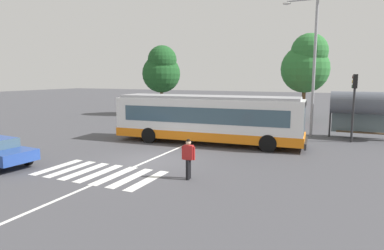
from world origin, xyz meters
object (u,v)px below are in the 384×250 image
pedestrian_crossing_street (188,157)px  bus_stop_shelter (366,104)px  twin_arm_street_lamp (315,53)px  background_tree_right (306,64)px  parked_car_black (226,114)px  parked_car_red (286,116)px  traffic_light_far_corner (354,97)px  background_tree_left (162,70)px  city_transit_bus (207,119)px  parked_car_white (256,115)px

pedestrian_crossing_street → bus_stop_shelter: (7.17, 13.20, 1.45)m
twin_arm_street_lamp → background_tree_right: twin_arm_street_lamp is taller
parked_car_black → bus_stop_shelter: size_ratio=1.02×
parked_car_black → bus_stop_shelter: bearing=-20.9°
parked_car_red → background_tree_right: (1.01, 4.63, 4.72)m
traffic_light_far_corner → background_tree_left: size_ratio=0.58×
city_transit_bus → pedestrian_crossing_street: city_transit_bus is taller
parked_car_black → pedestrian_crossing_street: bearing=-76.2°
parked_car_red → bus_stop_shelter: 7.81m
parked_car_white → parked_car_red: 2.63m
city_transit_bus → parked_car_red: bearing=72.6°
traffic_light_far_corner → pedestrian_crossing_street: bearing=-118.8°
bus_stop_shelter → traffic_light_far_corner: bearing=-116.6°
background_tree_left → twin_arm_street_lamp: bearing=-23.1°
traffic_light_far_corner → bus_stop_shelter: (0.81, 1.62, -0.56)m
city_transit_bus → bus_stop_shelter: bus_stop_shelter is taller
parked_car_white → background_tree_left: bearing=168.8°
parked_car_red → bus_stop_shelter: size_ratio=1.01×
pedestrian_crossing_street → parked_car_red: (1.20, 17.95, -0.20)m
traffic_light_far_corner → parked_car_black: bearing=150.6°
background_tree_left → background_tree_right: (14.75, 2.64, 0.49)m
pedestrian_crossing_street → bus_stop_shelter: size_ratio=0.38×
pedestrian_crossing_street → background_tree_left: background_tree_left is taller
background_tree_left → background_tree_right: 14.99m
parked_car_red → bus_stop_shelter: bearing=-38.5°
parked_car_white → twin_arm_street_lamp: 8.69m
city_transit_bus → parked_car_red: 11.10m
pedestrian_crossing_street → parked_car_white: (-1.43, 17.73, -0.20)m
parked_car_red → twin_arm_street_lamp: 7.58m
city_transit_bus → parked_car_black: (-2.19, 10.18, -0.82)m
pedestrian_crossing_street → parked_car_white: size_ratio=0.38×
traffic_light_far_corner → background_tree_right: 12.02m
city_transit_bus → background_tree_left: size_ratio=1.61×
background_tree_left → pedestrian_crossing_street: bearing=-57.8°
city_transit_bus → background_tree_right: background_tree_right is taller
city_transit_bus → twin_arm_street_lamp: (5.84, 5.61, 4.33)m
pedestrian_crossing_street → parked_car_white: bearing=94.6°
pedestrian_crossing_street → parked_car_red: 17.99m
twin_arm_street_lamp → parked_car_black: bearing=150.3°
city_transit_bus → background_tree_left: 16.67m
parked_car_white → traffic_light_far_corner: 10.17m
parked_car_black → background_tree_left: background_tree_left is taller
pedestrian_crossing_street → parked_car_white: pedestrian_crossing_street is taller
background_tree_right → twin_arm_street_lamp: bearing=-81.0°
parked_car_white → background_tree_right: 7.68m
traffic_light_far_corner → background_tree_left: bearing=156.1°
pedestrian_crossing_street → city_transit_bus: bearing=105.9°
parked_car_black → city_transit_bus: bearing=-77.9°
parked_car_white → city_transit_bus: bearing=-93.8°
background_tree_right → traffic_light_far_corner: bearing=-69.4°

